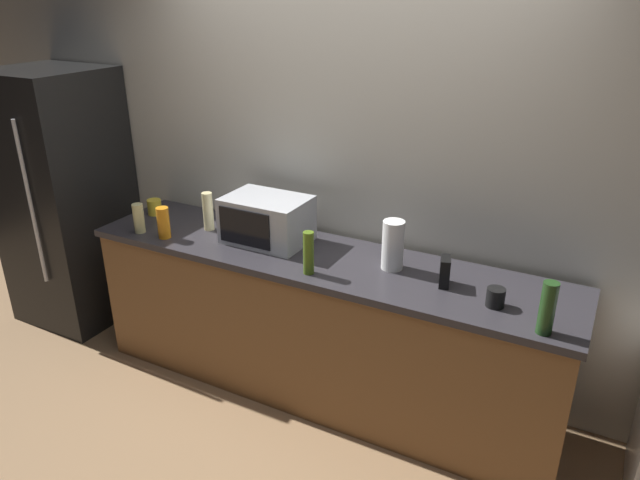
% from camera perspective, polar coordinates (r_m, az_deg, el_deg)
% --- Properties ---
extents(ground_plane, '(8.00, 8.00, 0.00)m').
position_cam_1_polar(ground_plane, '(3.49, -3.24, -17.64)').
color(ground_plane, '#93704C').
extents(back_wall, '(6.40, 0.10, 2.70)m').
position_cam_1_polar(back_wall, '(3.48, 3.20, 7.69)').
color(back_wall, beige).
rests_on(back_wall, ground_plane).
extents(counter_run, '(2.84, 0.64, 0.90)m').
position_cam_1_polar(counter_run, '(3.50, 0.00, -8.26)').
color(counter_run, brown).
rests_on(counter_run, ground_plane).
extents(refrigerator, '(0.72, 0.73, 1.80)m').
position_cam_1_polar(refrigerator, '(4.56, -23.46, 3.67)').
color(refrigerator, black).
rests_on(refrigerator, ground_plane).
extents(microwave, '(0.48, 0.35, 0.27)m').
position_cam_1_polar(microwave, '(3.45, -5.19, 1.99)').
color(microwave, '#B7BABF').
rests_on(microwave, counter_run).
extents(paper_towel_roll, '(0.12, 0.12, 0.27)m').
position_cam_1_polar(paper_towel_roll, '(3.12, 7.08, -0.49)').
color(paper_towel_roll, white).
rests_on(paper_towel_roll, counter_run).
extents(cordless_phone, '(0.08, 0.12, 0.15)m').
position_cam_1_polar(cordless_phone, '(3.02, 12.01, -3.00)').
color(cordless_phone, black).
rests_on(cordless_phone, counter_run).
extents(bottle_olive_oil, '(0.06, 0.06, 0.23)m').
position_cam_1_polar(bottle_olive_oil, '(3.05, -1.12, -1.26)').
color(bottle_olive_oil, '#4C6B19').
rests_on(bottle_olive_oil, counter_run).
extents(bottle_wine, '(0.07, 0.07, 0.25)m').
position_cam_1_polar(bottle_wine, '(2.71, 21.20, -6.18)').
color(bottle_wine, '#1E3F19').
rests_on(bottle_wine, counter_run).
extents(bottle_dish_soap, '(0.07, 0.07, 0.19)m').
position_cam_1_polar(bottle_dish_soap, '(3.62, -14.95, 1.63)').
color(bottle_dish_soap, orange).
rests_on(bottle_dish_soap, counter_run).
extents(bottle_hand_soap, '(0.06, 0.06, 0.24)m').
position_cam_1_polar(bottle_hand_soap, '(3.68, -10.81, 2.75)').
color(bottle_hand_soap, beige).
rests_on(bottle_hand_soap, counter_run).
extents(bottle_vinegar, '(0.07, 0.07, 0.18)m').
position_cam_1_polar(bottle_vinegar, '(3.74, -17.17, 2.03)').
color(bottle_vinegar, beige).
rests_on(bottle_vinegar, counter_run).
extents(mug_black, '(0.09, 0.09, 0.09)m').
position_cam_1_polar(mug_black, '(2.89, 16.66, -5.35)').
color(mug_black, black).
rests_on(mug_black, counter_run).
extents(mug_yellow, '(0.09, 0.09, 0.10)m').
position_cam_1_polar(mug_yellow, '(4.03, -15.76, 3.10)').
color(mug_yellow, yellow).
rests_on(mug_yellow, counter_run).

